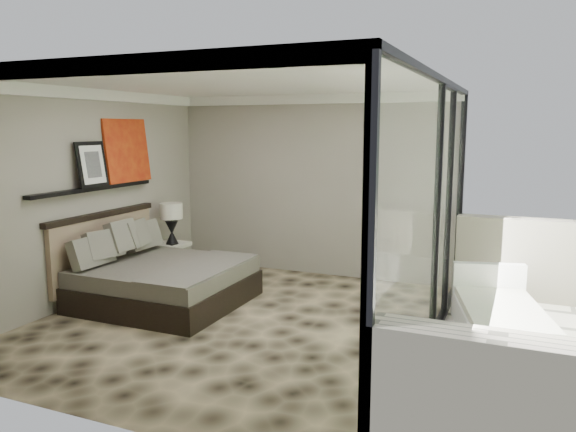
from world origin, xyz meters
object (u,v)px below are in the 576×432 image
at_px(nightstand, 172,261).
at_px(table_lamp, 171,218).
at_px(lounger, 501,320).
at_px(bed, 158,278).

xyz_separation_m(nightstand, table_lamp, (0.04, -0.04, 0.70)).
xyz_separation_m(nightstand, lounger, (4.88, -0.82, -0.02)).
height_order(bed, table_lamp, table_lamp).
bearing_deg(nightstand, bed, -76.21).
relative_size(table_lamp, lounger, 0.34).
distance_m(bed, lounger, 4.26).
bearing_deg(lounger, bed, 171.01).
xyz_separation_m(bed, nightstand, (-0.63, 1.23, -0.10)).
distance_m(table_lamp, lounger, 4.95).
bearing_deg(table_lamp, bed, -63.52).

